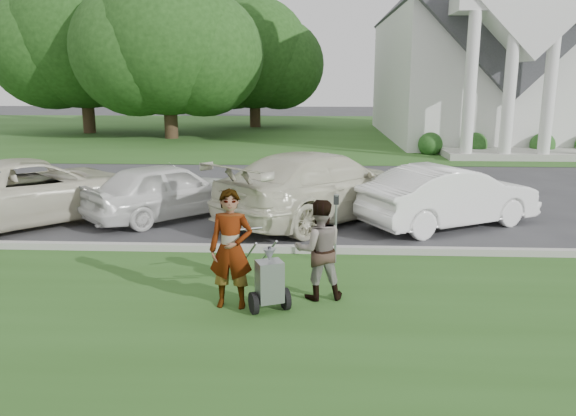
# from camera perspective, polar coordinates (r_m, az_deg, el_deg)

# --- Properties ---
(ground) EXTENTS (120.00, 120.00, 0.00)m
(ground) POSITION_cam_1_polar(r_m,az_deg,el_deg) (10.60, 1.24, -5.51)
(ground) COLOR #333335
(ground) RESTS_ON ground
(grass_strip) EXTENTS (80.00, 7.00, 0.01)m
(grass_strip) POSITION_cam_1_polar(r_m,az_deg,el_deg) (7.82, 0.64, -12.47)
(grass_strip) COLOR #294F1B
(grass_strip) RESTS_ON ground
(church_lawn) EXTENTS (80.00, 30.00, 0.01)m
(church_lawn) POSITION_cam_1_polar(r_m,az_deg,el_deg) (37.20, 2.36, 7.82)
(church_lawn) COLOR #294F1B
(church_lawn) RESTS_ON ground
(curb) EXTENTS (80.00, 0.18, 0.15)m
(curb) POSITION_cam_1_polar(r_m,az_deg,el_deg) (11.10, 1.32, -4.24)
(curb) COLOR #9E9E93
(curb) RESTS_ON ground
(church) EXTENTS (9.19, 19.00, 24.10)m
(church) POSITION_cam_1_polar(r_m,az_deg,el_deg) (34.40, 18.26, 16.68)
(church) COLOR white
(church) RESTS_ON ground
(tree_left) EXTENTS (10.63, 8.40, 9.71)m
(tree_left) POSITION_cam_1_polar(r_m,az_deg,el_deg) (33.13, -12.17, 15.75)
(tree_left) COLOR #332316
(tree_left) RESTS_ON ground
(tree_far) EXTENTS (11.64, 9.20, 10.73)m
(tree_far) POSITION_cam_1_polar(r_m,az_deg,el_deg) (37.90, -20.16, 15.77)
(tree_far) COLOR #332316
(tree_far) RESTS_ON ground
(tree_back) EXTENTS (9.61, 7.60, 8.89)m
(tree_back) POSITION_cam_1_polar(r_m,az_deg,el_deg) (40.29, -3.45, 14.93)
(tree_back) COLOR #332316
(tree_back) RESTS_ON ground
(striping_cart) EXTENTS (0.86, 1.22, 1.05)m
(striping_cart) POSITION_cam_1_polar(r_m,az_deg,el_deg) (8.30, -1.91, -7.58)
(striping_cart) COLOR black
(striping_cart) RESTS_ON ground
(person_left) EXTENTS (0.68, 0.46, 1.79)m
(person_left) POSITION_cam_1_polar(r_m,az_deg,el_deg) (8.34, -5.81, -4.29)
(person_left) COLOR #999999
(person_left) RESTS_ON ground
(person_right) EXTENTS (0.85, 0.71, 1.57)m
(person_right) POSITION_cam_1_polar(r_m,az_deg,el_deg) (8.67, 3.16, -4.33)
(person_right) COLOR #999999
(person_right) RESTS_ON ground
(parking_meter_near) EXTENTS (0.10, 0.09, 1.32)m
(parking_meter_near) POSITION_cam_1_polar(r_m,az_deg,el_deg) (10.32, 4.88, -1.27)
(parking_meter_near) COLOR gray
(parking_meter_near) RESTS_ON ground
(car_a) EXTENTS (5.67, 5.72, 1.53)m
(car_a) POSITION_cam_1_polar(r_m,az_deg,el_deg) (14.68, -24.26, 1.65)
(car_a) COLOR beige
(car_a) RESTS_ON ground
(car_b) EXTENTS (4.08, 4.03, 1.39)m
(car_b) POSITION_cam_1_polar(r_m,az_deg,el_deg) (14.08, -12.09, 1.79)
(car_b) COLOR white
(car_b) RESTS_ON ground
(car_c) EXTENTS (5.56, 5.82, 1.66)m
(car_c) POSITION_cam_1_polar(r_m,az_deg,el_deg) (13.64, 3.26, 2.27)
(car_c) COLOR beige
(car_c) RESTS_ON ground
(car_d) EXTENTS (4.52, 3.40, 1.42)m
(car_d) POSITION_cam_1_polar(r_m,az_deg,el_deg) (13.50, 16.11, 1.16)
(car_d) COLOR white
(car_d) RESTS_ON ground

